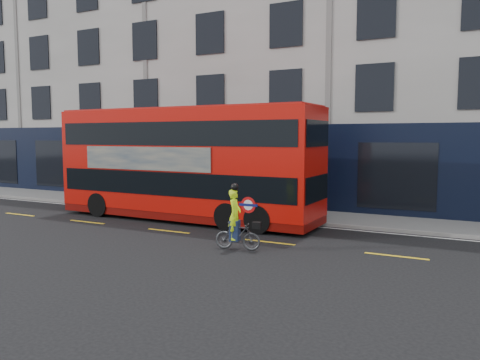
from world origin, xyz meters
The scene contains 8 objects.
ground centered at (0.00, 0.00, 0.00)m, with size 120.00×120.00×0.00m, color black.
pavement centered at (0.00, 6.50, 0.06)m, with size 60.00×3.00×0.12m, color slate.
kerb centered at (0.00, 5.00, 0.07)m, with size 60.00×0.12×0.13m, color gray.
building_terrace centered at (0.00, 12.94, 7.49)m, with size 50.00×10.07×15.00m.
road_edge_line centered at (0.00, 4.70, 0.00)m, with size 58.00×0.10×0.01m, color silver.
lane_dashes centered at (0.00, 1.50, 0.00)m, with size 58.00×0.12×0.01m, color gold, non-canonical shape.
bus centered at (-4.73, 3.80, 2.36)m, with size 11.48×2.85×4.60m.
cyclist centered at (-0.49, 0.13, 0.70)m, with size 1.47×0.65×2.04m.
Camera 1 is at (5.93, -12.37, 3.46)m, focal length 35.00 mm.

